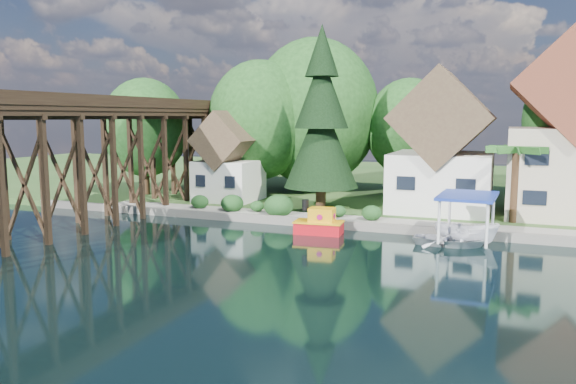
{
  "coord_description": "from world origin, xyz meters",
  "views": [
    {
      "loc": [
        11.82,
        -29.26,
        7.84
      ],
      "look_at": [
        -2.07,
        6.0,
        2.72
      ],
      "focal_mm": 35.0,
      "sensor_mm": 36.0,
      "label": 1
    }
  ],
  "objects_px": {
    "trestle_bridge": "(112,150)",
    "shed": "(229,163)",
    "palm_tree": "(516,152)",
    "boat_canopy": "(467,223)",
    "conifer": "(321,122)",
    "tugboat": "(319,223)",
    "house_center": "(571,136)",
    "house_left": "(443,151)",
    "boat_white_a": "(450,238)"
  },
  "relations": [
    {
      "from": "trestle_bridge",
      "to": "house_center",
      "type": "relative_size",
      "value": 3.18
    },
    {
      "from": "house_left",
      "to": "boat_white_a",
      "type": "bearing_deg",
      "value": -80.57
    },
    {
      "from": "shed",
      "to": "tugboat",
      "type": "relative_size",
      "value": 2.33
    },
    {
      "from": "house_left",
      "to": "tugboat",
      "type": "distance_m",
      "value": 12.89
    },
    {
      "from": "trestle_bridge",
      "to": "palm_tree",
      "type": "distance_m",
      "value": 29.18
    },
    {
      "from": "house_center",
      "to": "boat_canopy",
      "type": "height_order",
      "value": "house_center"
    },
    {
      "from": "house_center",
      "to": "boat_canopy",
      "type": "relative_size",
      "value": 2.8
    },
    {
      "from": "house_left",
      "to": "boat_white_a",
      "type": "height_order",
      "value": "house_left"
    },
    {
      "from": "trestle_bridge",
      "to": "house_left",
      "type": "bearing_deg",
      "value": 25.21
    },
    {
      "from": "boat_white_a",
      "to": "conifer",
      "type": "bearing_deg",
      "value": 55.19
    },
    {
      "from": "shed",
      "to": "palm_tree",
      "type": "xyz_separation_m",
      "value": [
        23.3,
        -2.22,
        1.59
      ]
    },
    {
      "from": "house_left",
      "to": "boat_canopy",
      "type": "xyz_separation_m",
      "value": [
        2.62,
        -9.54,
        -3.81
      ]
    },
    {
      "from": "trestle_bridge",
      "to": "boat_white_a",
      "type": "bearing_deg",
      "value": 0.94
    },
    {
      "from": "conifer",
      "to": "boat_white_a",
      "type": "bearing_deg",
      "value": -34.25
    },
    {
      "from": "house_center",
      "to": "palm_tree",
      "type": "relative_size",
      "value": 2.47
    },
    {
      "from": "conifer",
      "to": "tugboat",
      "type": "xyz_separation_m",
      "value": [
        2.16,
        -6.86,
        -6.73
      ]
    },
    {
      "from": "palm_tree",
      "to": "boat_white_a",
      "type": "distance_m",
      "value": 9.08
    },
    {
      "from": "trestle_bridge",
      "to": "conifer",
      "type": "height_order",
      "value": "conifer"
    },
    {
      "from": "boat_white_a",
      "to": "boat_canopy",
      "type": "height_order",
      "value": "boat_canopy"
    },
    {
      "from": "conifer",
      "to": "palm_tree",
      "type": "relative_size",
      "value": 2.55
    },
    {
      "from": "conifer",
      "to": "tugboat",
      "type": "relative_size",
      "value": 4.28
    },
    {
      "from": "trestle_bridge",
      "to": "shed",
      "type": "height_order",
      "value": "trestle_bridge"
    },
    {
      "from": "shed",
      "to": "boat_canopy",
      "type": "relative_size",
      "value": 1.58
    },
    {
      "from": "trestle_bridge",
      "to": "boat_canopy",
      "type": "distance_m",
      "value": 25.97
    },
    {
      "from": "house_left",
      "to": "shed",
      "type": "distance_m",
      "value": 18.11
    },
    {
      "from": "house_center",
      "to": "palm_tree",
      "type": "bearing_deg",
      "value": -131.21
    },
    {
      "from": "trestle_bridge",
      "to": "house_center",
      "type": "height_order",
      "value": "house_center"
    },
    {
      "from": "house_center",
      "to": "house_left",
      "type": "bearing_deg",
      "value": -176.82
    },
    {
      "from": "shed",
      "to": "palm_tree",
      "type": "bearing_deg",
      "value": -5.44
    },
    {
      "from": "house_center",
      "to": "tugboat",
      "type": "relative_size",
      "value": 4.13
    },
    {
      "from": "shed",
      "to": "trestle_bridge",
      "type": "bearing_deg",
      "value": -118.19
    },
    {
      "from": "trestle_bridge",
      "to": "conifer",
      "type": "xyz_separation_m",
      "value": [
        14.06,
        7.67,
        2.08
      ]
    },
    {
      "from": "house_center",
      "to": "boat_white_a",
      "type": "relative_size",
      "value": 3.22
    },
    {
      "from": "shed",
      "to": "tugboat",
      "type": "height_order",
      "value": "shed"
    },
    {
      "from": "shed",
      "to": "conifer",
      "type": "relative_size",
      "value": 0.55
    },
    {
      "from": "trestle_bridge",
      "to": "house_center",
      "type": "bearing_deg",
      "value": 19.49
    },
    {
      "from": "palm_tree",
      "to": "trestle_bridge",
      "type": "bearing_deg",
      "value": -165.9
    },
    {
      "from": "tugboat",
      "to": "boat_white_a",
      "type": "relative_size",
      "value": 0.78
    },
    {
      "from": "conifer",
      "to": "tugboat",
      "type": "height_order",
      "value": "conifer"
    },
    {
      "from": "house_left",
      "to": "boat_canopy",
      "type": "relative_size",
      "value": 2.22
    },
    {
      "from": "trestle_bridge",
      "to": "shed",
      "type": "distance_m",
      "value": 10.69
    },
    {
      "from": "conifer",
      "to": "palm_tree",
      "type": "height_order",
      "value": "conifer"
    },
    {
      "from": "tugboat",
      "to": "boat_canopy",
      "type": "distance_m",
      "value": 9.44
    },
    {
      "from": "house_left",
      "to": "trestle_bridge",
      "type": "bearing_deg",
      "value": -154.79
    },
    {
      "from": "tugboat",
      "to": "boat_canopy",
      "type": "height_order",
      "value": "boat_canopy"
    },
    {
      "from": "trestle_bridge",
      "to": "boat_canopy",
      "type": "height_order",
      "value": "trestle_bridge"
    },
    {
      "from": "house_center",
      "to": "boat_white_a",
      "type": "xyz_separation_m",
      "value": [
        -7.27,
        -10.92,
        -5.97
      ]
    },
    {
      "from": "trestle_bridge",
      "to": "house_center",
      "type": "xyz_separation_m",
      "value": [
        32.0,
        11.33,
        1.07
      ]
    },
    {
      "from": "palm_tree",
      "to": "boat_white_a",
      "type": "xyz_separation_m",
      "value": [
        -3.57,
        -6.7,
        -4.97
      ]
    },
    {
      "from": "trestle_bridge",
      "to": "tugboat",
      "type": "xyz_separation_m",
      "value": [
        16.21,
        0.81,
        -4.65
      ]
    }
  ]
}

